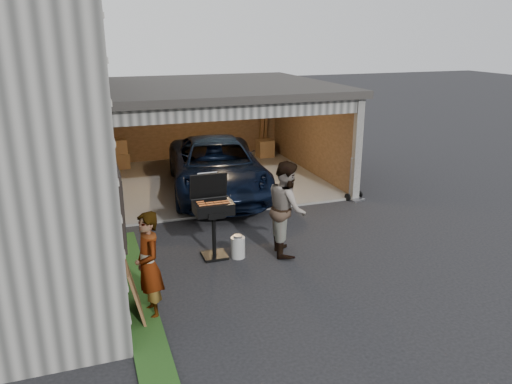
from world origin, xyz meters
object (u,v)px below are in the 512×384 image
(propane_tank, at_px, (238,247))
(hand_truck, at_px, (355,192))
(plywood_panel, at_px, (134,291))
(minivan, at_px, (217,169))
(bbq_grill, at_px, (213,210))
(woman, at_px, (149,266))
(man, at_px, (287,208))

(propane_tank, relative_size, hand_truck, 0.36)
(plywood_panel, bearing_deg, propane_tank, 35.69)
(minivan, relative_size, hand_truck, 4.44)
(hand_truck, bearing_deg, bbq_grill, -168.52)
(woman, height_order, man, man)
(bbq_grill, bearing_deg, minivan, 73.91)
(minivan, relative_size, bbq_grill, 3.16)
(hand_truck, bearing_deg, minivan, 138.61)
(man, xyz_separation_m, bbq_grill, (-1.45, 0.29, 0.03))
(man, bearing_deg, plywood_panel, 127.09)
(bbq_grill, relative_size, propane_tank, 3.89)
(propane_tank, relative_size, plywood_panel, 0.45)
(woman, height_order, hand_truck, woman)
(propane_tank, bearing_deg, plywood_panel, -144.31)
(man, bearing_deg, bbq_grill, 90.60)
(woman, height_order, propane_tank, woman)
(bbq_grill, distance_m, hand_truck, 5.03)
(minivan, height_order, plywood_panel, minivan)
(bbq_grill, xyz_separation_m, plywood_panel, (-1.74, -1.78, -0.52))
(woman, xyz_separation_m, propane_tank, (1.94, 1.61, -0.66))
(plywood_panel, xyz_separation_m, hand_truck, (6.22, 3.94, -0.24))
(propane_tank, bearing_deg, woman, -140.42)
(bbq_grill, height_order, hand_truck, bbq_grill)
(propane_tank, bearing_deg, hand_truck, 30.43)
(bbq_grill, xyz_separation_m, propane_tank, (0.44, -0.21, -0.77))
(woman, relative_size, bbq_grill, 1.05)
(woman, height_order, bbq_grill, woman)
(man, relative_size, propane_tank, 4.50)
(bbq_grill, bearing_deg, propane_tank, -25.66)
(woman, relative_size, propane_tank, 4.10)
(man, distance_m, propane_tank, 1.26)
(man, height_order, plywood_panel, man)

